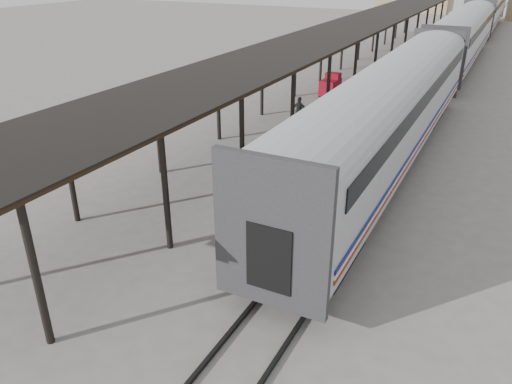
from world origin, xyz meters
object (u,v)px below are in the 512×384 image
object	(u,v)px
luggage_tug	(331,86)
pedestrian	(299,111)
baggage_cart	(258,228)
porter	(250,205)

from	to	relation	value
luggage_tug	pedestrian	bearing A→B (deg)	-83.56
baggage_cart	pedestrian	xyz separation A→B (m)	(-3.82, 12.70, 0.15)
porter	luggage_tug	bearing A→B (deg)	13.44
luggage_tug	porter	distance (m)	20.87
pedestrian	baggage_cart	bearing A→B (deg)	107.44
luggage_tug	porter	bearing A→B (deg)	-76.10
porter	pedestrian	xyz separation A→B (m)	(-3.88, 13.35, -0.97)
baggage_cart	pedestrian	size ratio (longest dim) A/B	1.52
porter	pedestrian	distance (m)	13.93
luggage_tug	pedestrian	world-z (taller)	pedestrian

